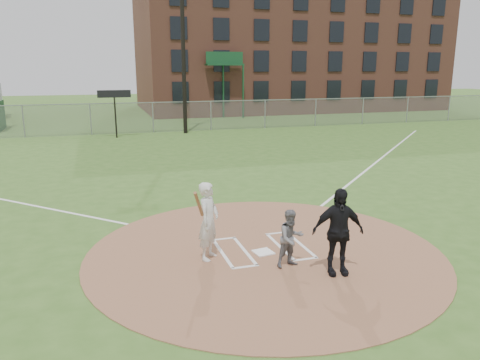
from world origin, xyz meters
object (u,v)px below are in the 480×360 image
object	(u,v)px
umpire	(338,232)
batter_at_plate	(209,221)
catcher	(291,238)
home_plate	(263,252)

from	to	relation	value
umpire	batter_at_plate	xyz separation A→B (m)	(-2.40, 1.56, -0.03)
catcher	batter_at_plate	size ratio (longest dim) A/B	0.72
home_plate	catcher	xyz separation A→B (m)	(0.32, -0.87, 0.63)
umpire	batter_at_plate	distance (m)	2.86
umpire	batter_at_plate	bearing A→B (deg)	156.61
home_plate	umpire	xyz separation A→B (m)	(1.10, -1.50, 0.92)
batter_at_plate	catcher	bearing A→B (deg)	-30.06
catcher	batter_at_plate	world-z (taller)	batter_at_plate
catcher	umpire	world-z (taller)	umpire
catcher	umpire	xyz separation A→B (m)	(0.78, -0.63, 0.29)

